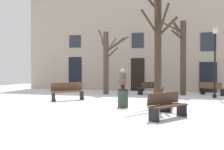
% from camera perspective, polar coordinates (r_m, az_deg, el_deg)
% --- Properties ---
extents(ground_plane, '(30.72, 30.72, 0.00)m').
position_cam_1_polar(ground_plane, '(13.16, -2.10, -6.04)').
color(ground_plane, white).
extents(building_facade, '(19.20, 0.60, 8.34)m').
position_cam_1_polar(building_facade, '(21.35, 5.35, 8.00)').
color(building_facade, tan).
rests_on(building_facade, ground).
extents(tree_center, '(2.50, 1.47, 4.56)m').
position_cam_1_polar(tree_center, '(18.06, -1.16, 3.35)').
color(tree_center, '#4C3D2D').
rests_on(tree_center, ground).
extents(tree_foreground, '(1.69, 1.63, 5.00)m').
position_cam_1_polar(tree_foreground, '(17.88, 14.91, 4.16)').
color(tree_foreground, '#423326').
rests_on(tree_foreground, ground).
extents(tree_right_of_center, '(2.05, 1.32, 5.77)m').
position_cam_1_polar(tree_right_of_center, '(13.29, 9.83, 6.96)').
color(tree_right_of_center, '#382B1E').
rests_on(tree_right_of_center, ground).
extents(streetlamp, '(0.30, 0.30, 4.19)m').
position_cam_1_polar(streetlamp, '(16.64, 21.26, 4.14)').
color(streetlamp, black).
rests_on(streetlamp, ground).
extents(litter_bin, '(0.48, 0.48, 0.78)m').
position_cam_1_polar(litter_bin, '(11.53, 2.37, -5.06)').
color(litter_bin, '#2D3D2D').
rests_on(litter_bin, ground).
extents(bench_back_to_back_right, '(0.56, 1.63, 0.91)m').
position_cam_1_polar(bench_back_to_back_right, '(11.11, 11.36, -4.97)').
color(bench_back_to_back_right, '#3D2819').
rests_on(bench_back_to_back_right, ground).
extents(bench_facing_shops, '(1.25, 1.62, 0.88)m').
position_cam_1_polar(bench_facing_shops, '(9.04, 11.78, -6.38)').
color(bench_facing_shops, '#3D2819').
rests_on(bench_facing_shops, ground).
extents(bench_by_litter_bin, '(1.37, 1.65, 0.86)m').
position_cam_1_polar(bench_by_litter_bin, '(18.06, 8.02, -2.73)').
color(bench_by_litter_bin, '#3D2819').
rests_on(bench_by_litter_bin, ground).
extents(bench_near_lamp, '(1.51, 1.60, 0.96)m').
position_cam_1_polar(bench_near_lamp, '(14.40, -9.57, -3.47)').
color(bench_near_lamp, '#51331E').
rests_on(bench_near_lamp, ground).
extents(bench_far_corner, '(1.54, 1.33, 0.85)m').
position_cam_1_polar(bench_far_corner, '(18.43, 20.68, -2.72)').
color(bench_far_corner, brown).
rests_on(bench_far_corner, ground).
extents(person_near_bench, '(0.34, 0.43, 1.72)m').
position_cam_1_polar(person_near_bench, '(14.62, 2.32, -1.57)').
color(person_near_bench, '#350F0F').
rests_on(person_near_bench, ground).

